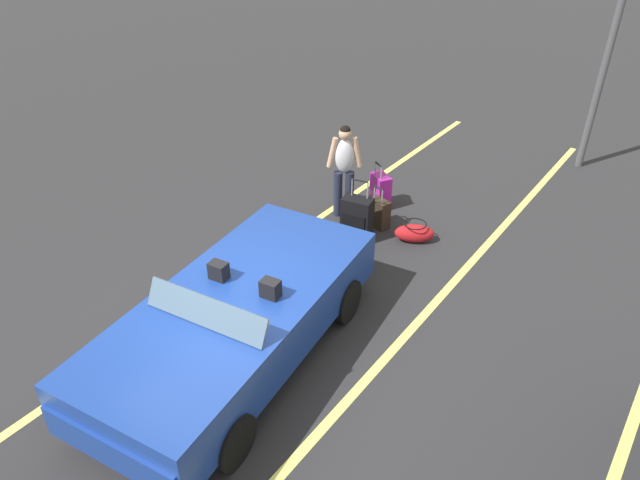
% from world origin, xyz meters
% --- Properties ---
extents(ground_plane, '(80.00, 80.00, 0.00)m').
position_xyz_m(ground_plane, '(0.00, 0.00, 0.00)').
color(ground_plane, '#28282B').
extents(lot_line_near, '(18.00, 0.12, 0.01)m').
position_xyz_m(lot_line_near, '(0.00, -1.22, 0.00)').
color(lot_line_near, '#EAE066').
rests_on(lot_line_near, ground_plane).
extents(lot_line_mid, '(18.00, 0.12, 0.01)m').
position_xyz_m(lot_line_mid, '(0.00, 1.48, 0.00)').
color(lot_line_mid, '#EAE066').
rests_on(lot_line_mid, ground_plane).
extents(convertible_car, '(4.33, 2.29, 1.24)m').
position_xyz_m(convertible_car, '(0.21, 0.03, 0.59)').
color(convertible_car, navy).
rests_on(convertible_car, ground_plane).
extents(suitcase_large_black, '(0.38, 0.52, 1.04)m').
position_xyz_m(suitcase_large_black, '(-3.14, -0.34, 0.37)').
color(suitcase_large_black, black).
rests_on(suitcase_large_black, ground_plane).
extents(suitcase_medium_bright, '(0.41, 0.47, 0.86)m').
position_xyz_m(suitcase_medium_bright, '(-4.28, -0.58, 0.31)').
color(suitcase_medium_bright, '#991E8C').
rests_on(suitcase_medium_bright, ground_plane).
extents(suitcase_small_carryon, '(0.30, 0.38, 0.76)m').
position_xyz_m(suitcase_small_carryon, '(-3.69, -0.23, 0.25)').
color(suitcase_small_carryon, '#2D2319').
rests_on(suitcase_small_carryon, ground_plane).
extents(duffel_bag, '(0.59, 0.70, 0.34)m').
position_xyz_m(duffel_bag, '(-3.62, 0.47, 0.16)').
color(duffel_bag, red).
rests_on(duffel_bag, ground_plane).
extents(traveler_person, '(0.44, 0.53, 1.65)m').
position_xyz_m(traveler_person, '(-3.66, -0.95, 0.93)').
color(traveler_person, '#1E2338').
rests_on(traveler_person, ground_plane).
extents(parking_lamp_post, '(0.50, 0.24, 4.78)m').
position_xyz_m(parking_lamp_post, '(-8.18, 1.81, 2.79)').
color(parking_lamp_post, '#4C4C51').
rests_on(parking_lamp_post, ground_plane).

